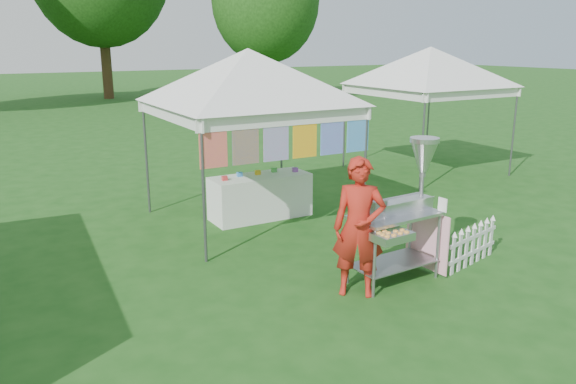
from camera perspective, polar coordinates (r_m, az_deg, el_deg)
ground at (r=7.31m, az=8.57°, el=-10.23°), size 120.00×120.00×0.00m
canopy_main at (r=9.60m, az=-4.08°, el=14.29°), size 4.24×4.24×3.45m
canopy_right at (r=14.02m, az=14.32°, el=14.09°), size 4.24×4.24×3.45m
tree_right at (r=30.70m, az=-2.31°, el=18.84°), size 5.60×5.60×8.42m
donut_cart at (r=7.51m, az=12.06°, el=-0.69°), size 1.35×0.99×1.88m
vendor at (r=6.99m, az=7.22°, el=-3.61°), size 0.77×0.73×1.76m
picket_fence at (r=8.46m, az=18.28°, el=-5.19°), size 1.23×0.33×0.56m
display_table at (r=10.17m, az=-2.83°, el=-0.47°), size 1.80×0.70×0.78m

